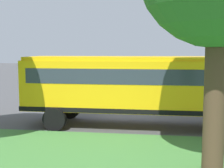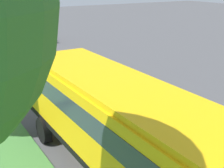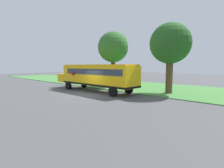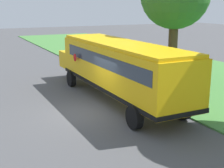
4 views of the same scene
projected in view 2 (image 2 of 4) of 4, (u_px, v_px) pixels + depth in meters
name	position (u px, v px, depth m)	size (l,w,h in m)	color
ground_plane	(164.00, 148.00, 11.60)	(120.00, 120.00, 0.00)	#4C4C4F
school_bus	(130.00, 129.00, 8.88)	(2.84, 12.42, 3.16)	yellow
car_red_middle	(36.00, 32.00, 31.47)	(2.02, 4.40, 1.56)	#B21E1E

